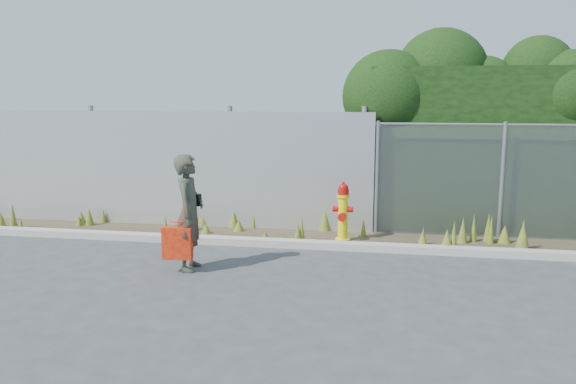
{
  "coord_description": "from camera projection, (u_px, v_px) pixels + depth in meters",
  "views": [
    {
      "loc": [
        1.16,
        -7.12,
        2.49
      ],
      "look_at": [
        -0.3,
        1.4,
        1.0
      ],
      "focal_mm": 35.0,
      "sensor_mm": 36.0,
      "label": 1
    }
  ],
  "objects": [
    {
      "name": "red_tote_bag",
      "position": [
        177.0,
        243.0,
        7.91
      ],
      "size": [
        0.41,
        0.15,
        0.54
      ],
      "rotation": [
        0.0,
        0.0,
        0.1
      ],
      "color": "red"
    },
    {
      "name": "woman",
      "position": [
        189.0,
        213.0,
        8.02
      ],
      "size": [
        0.45,
        0.64,
        1.67
      ],
      "primitive_type": "imported",
      "rotation": [
        0.0,
        0.0,
        1.66
      ],
      "color": "#0E5E3F",
      "rests_on": "ground"
    },
    {
      "name": "chainlink_fence",
      "position": [
        566.0,
        182.0,
        9.57
      ],
      "size": [
        6.5,
        0.07,
        2.05
      ],
      "color": "gray",
      "rests_on": "ground"
    },
    {
      "name": "weed_strip",
      "position": [
        312.0,
        232.0,
        9.88
      ],
      "size": [
        16.0,
        1.31,
        0.52
      ],
      "color": "#403424",
      "rests_on": "ground"
    },
    {
      "name": "hedge",
      "position": [
        552.0,
        120.0,
        10.38
      ],
      "size": [
        7.86,
        2.12,
        3.77
      ],
      "color": "black",
      "rests_on": "ground"
    },
    {
      "name": "curb",
      "position": [
        310.0,
        244.0,
        9.27
      ],
      "size": [
        16.0,
        0.22,
        0.12
      ],
      "primitive_type": "cube",
      "color": "#A9A198",
      "rests_on": "ground"
    },
    {
      "name": "ground",
      "position": [
        292.0,
        283.0,
        7.53
      ],
      "size": [
        80.0,
        80.0,
        0.0
      ],
      "primitive_type": "plane",
      "color": "#3C3D3F",
      "rests_on": "ground"
    },
    {
      "name": "black_shoulder_bag",
      "position": [
        193.0,
        200.0,
        8.12
      ],
      "size": [
        0.23,
        0.1,
        0.17
      ],
      "rotation": [
        0.0,
        0.0,
        -0.2
      ],
      "color": "black"
    },
    {
      "name": "fire_hydrant",
      "position": [
        343.0,
        213.0,
        9.6
      ],
      "size": [
        0.35,
        0.31,
        1.05
      ],
      "rotation": [
        0.0,
        0.0,
        -0.03
      ],
      "color": "yellow",
      "rests_on": "ground"
    },
    {
      "name": "corrugated_fence",
      "position": [
        152.0,
        168.0,
        10.81
      ],
      "size": [
        8.5,
        0.21,
        2.3
      ],
      "color": "#B9BBC0",
      "rests_on": "ground"
    }
  ]
}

